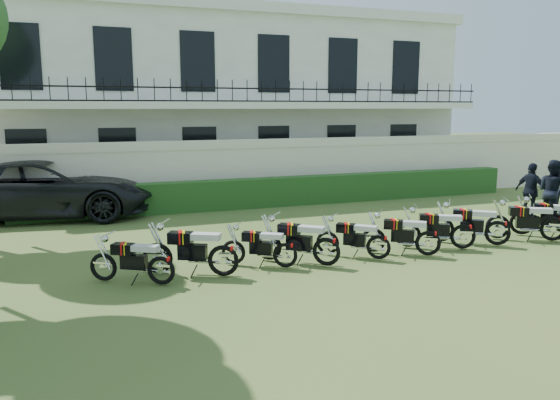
{
  "coord_description": "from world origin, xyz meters",
  "views": [
    {
      "loc": [
        -5.83,
        -10.6,
        3.43
      ],
      "look_at": [
        -0.96,
        2.6,
        1.03
      ],
      "focal_mm": 35.0,
      "sensor_mm": 36.0,
      "label": 1
    }
  ],
  "objects_px": {
    "motorcycle_2": "(285,249)",
    "motorcycle_7": "(498,227)",
    "motorcycle_3": "(327,245)",
    "motorcycle_1": "(223,253)",
    "suv": "(45,189)",
    "officer_4": "(552,191)",
    "motorcycle_4": "(379,241)",
    "motorcycle_5": "(428,237)",
    "motorcycle_8": "(553,223)",
    "officer_5": "(531,191)",
    "motorcycle_6": "(463,231)",
    "motorcycle_0": "(161,263)"
  },
  "relations": [
    {
      "from": "motorcycle_3",
      "to": "motorcycle_1",
      "type": "bearing_deg",
      "value": 128.63
    },
    {
      "from": "motorcycle_3",
      "to": "suv",
      "type": "height_order",
      "value": "suv"
    },
    {
      "from": "motorcycle_1",
      "to": "motorcycle_5",
      "type": "xyz_separation_m",
      "value": [
        4.85,
        -0.12,
        -0.05
      ]
    },
    {
      "from": "motorcycle_3",
      "to": "officer_5",
      "type": "xyz_separation_m",
      "value": [
        8.18,
        2.57,
        0.37
      ]
    },
    {
      "from": "motorcycle_5",
      "to": "suv",
      "type": "relative_size",
      "value": 0.24
    },
    {
      "from": "motorcycle_5",
      "to": "motorcycle_6",
      "type": "xyz_separation_m",
      "value": [
        1.16,
        0.22,
        0.02
      ]
    },
    {
      "from": "motorcycle_0",
      "to": "motorcycle_4",
      "type": "xyz_separation_m",
      "value": [
        4.88,
        0.12,
        -0.01
      ]
    },
    {
      "from": "motorcycle_0",
      "to": "motorcycle_7",
      "type": "height_order",
      "value": "motorcycle_7"
    },
    {
      "from": "motorcycle_2",
      "to": "motorcycle_5",
      "type": "xyz_separation_m",
      "value": [
        3.45,
        -0.26,
        0.03
      ]
    },
    {
      "from": "motorcycle_7",
      "to": "officer_4",
      "type": "height_order",
      "value": "officer_4"
    },
    {
      "from": "motorcycle_7",
      "to": "officer_5",
      "type": "height_order",
      "value": "officer_5"
    },
    {
      "from": "motorcycle_8",
      "to": "motorcycle_3",
      "type": "bearing_deg",
      "value": 121.86
    },
    {
      "from": "motorcycle_1",
      "to": "motorcycle_8",
      "type": "relative_size",
      "value": 1.07
    },
    {
      "from": "motorcycle_5",
      "to": "motorcycle_7",
      "type": "distance_m",
      "value": 2.21
    },
    {
      "from": "motorcycle_1",
      "to": "motorcycle_7",
      "type": "height_order",
      "value": "motorcycle_1"
    },
    {
      "from": "motorcycle_6",
      "to": "motorcycle_7",
      "type": "bearing_deg",
      "value": -62.69
    },
    {
      "from": "motorcycle_1",
      "to": "motorcycle_4",
      "type": "xyz_separation_m",
      "value": [
        3.61,
        0.01,
        -0.07
      ]
    },
    {
      "from": "officer_4",
      "to": "officer_5",
      "type": "bearing_deg",
      "value": 8.16
    },
    {
      "from": "motorcycle_1",
      "to": "motorcycle_2",
      "type": "xyz_separation_m",
      "value": [
        1.4,
        0.14,
        -0.08
      ]
    },
    {
      "from": "motorcycle_1",
      "to": "officer_5",
      "type": "distance_m",
      "value": 10.77
    },
    {
      "from": "motorcycle_5",
      "to": "suv",
      "type": "bearing_deg",
      "value": 82.03
    },
    {
      "from": "motorcycle_4",
      "to": "motorcycle_5",
      "type": "distance_m",
      "value": 1.24
    },
    {
      "from": "suv",
      "to": "officer_5",
      "type": "relative_size",
      "value": 3.76
    },
    {
      "from": "motorcycle_5",
      "to": "motorcycle_6",
      "type": "distance_m",
      "value": 1.19
    },
    {
      "from": "motorcycle_0",
      "to": "motorcycle_1",
      "type": "xyz_separation_m",
      "value": [
        1.27,
        0.11,
        0.06
      ]
    },
    {
      "from": "suv",
      "to": "officer_4",
      "type": "relative_size",
      "value": 3.45
    },
    {
      "from": "motorcycle_2",
      "to": "motorcycle_3",
      "type": "bearing_deg",
      "value": -69.72
    },
    {
      "from": "motorcycle_7",
      "to": "officer_5",
      "type": "bearing_deg",
      "value": -16.83
    },
    {
      "from": "motorcycle_2",
      "to": "motorcycle_7",
      "type": "relative_size",
      "value": 0.92
    },
    {
      "from": "motorcycle_0",
      "to": "suv",
      "type": "height_order",
      "value": "suv"
    },
    {
      "from": "motorcycle_5",
      "to": "motorcycle_8",
      "type": "bearing_deg",
      "value": -53.78
    },
    {
      "from": "motorcycle_0",
      "to": "motorcycle_2",
      "type": "xyz_separation_m",
      "value": [
        2.66,
        0.25,
        -0.02
      ]
    },
    {
      "from": "motorcycle_3",
      "to": "motorcycle_4",
      "type": "xyz_separation_m",
      "value": [
        1.33,
        0.06,
        -0.05
      ]
    },
    {
      "from": "motorcycle_3",
      "to": "motorcycle_2",
      "type": "bearing_deg",
      "value": 117.42
    },
    {
      "from": "motorcycle_2",
      "to": "motorcycle_5",
      "type": "height_order",
      "value": "motorcycle_5"
    },
    {
      "from": "motorcycle_4",
      "to": "motorcycle_2",
      "type": "bearing_deg",
      "value": 127.5
    },
    {
      "from": "motorcycle_4",
      "to": "motorcycle_7",
      "type": "distance_m",
      "value": 3.44
    },
    {
      "from": "motorcycle_5",
      "to": "officer_5",
      "type": "xyz_separation_m",
      "value": [
        5.62,
        2.63,
        0.41
      ]
    },
    {
      "from": "motorcycle_4",
      "to": "motorcycle_5",
      "type": "relative_size",
      "value": 0.89
    },
    {
      "from": "motorcycle_7",
      "to": "motorcycle_6",
      "type": "bearing_deg",
      "value": 127.07
    },
    {
      "from": "motorcycle_0",
      "to": "suv",
      "type": "distance_m",
      "value": 8.33
    },
    {
      "from": "motorcycle_1",
      "to": "motorcycle_8",
      "type": "xyz_separation_m",
      "value": [
        8.7,
        -0.04,
        -0.02
      ]
    },
    {
      "from": "motorcycle_6",
      "to": "motorcycle_2",
      "type": "bearing_deg",
      "value": 117.69
    },
    {
      "from": "motorcycle_3",
      "to": "motorcycle_6",
      "type": "bearing_deg",
      "value": -47.49
    },
    {
      "from": "motorcycle_1",
      "to": "motorcycle_2",
      "type": "height_order",
      "value": "motorcycle_1"
    },
    {
      "from": "motorcycle_4",
      "to": "motorcycle_7",
      "type": "bearing_deg",
      "value": -47.63
    },
    {
      "from": "motorcycle_3",
      "to": "motorcycle_6",
      "type": "xyz_separation_m",
      "value": [
        3.73,
        0.16,
        -0.02
      ]
    },
    {
      "from": "motorcycle_4",
      "to": "motorcycle_8",
      "type": "bearing_deg",
      "value": -49.6
    },
    {
      "from": "motorcycle_6",
      "to": "officer_5",
      "type": "xyz_separation_m",
      "value": [
        4.45,
        2.41,
        0.39
      ]
    },
    {
      "from": "motorcycle_3",
      "to": "officer_4",
      "type": "height_order",
      "value": "officer_4"
    }
  ]
}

